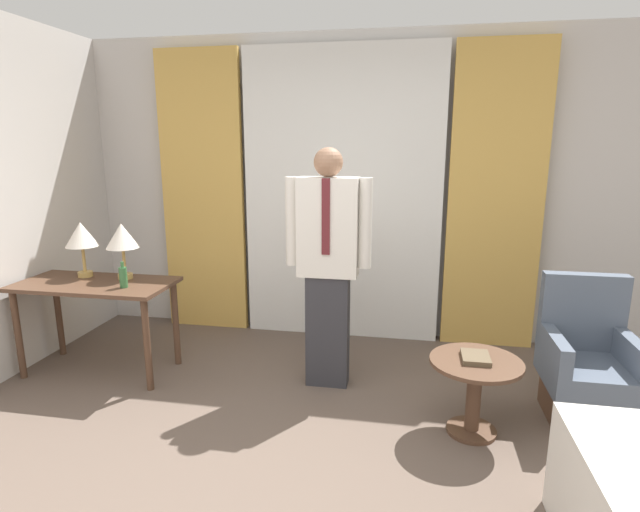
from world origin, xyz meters
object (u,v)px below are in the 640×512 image
Objects in this scene: desk at (96,296)px; table_lamp_right at (122,238)px; table_lamp_left at (81,236)px; book at (476,357)px; side_table at (475,383)px; bottle_near_edge at (123,277)px; person at (328,260)px; armchair at (586,370)px.

table_lamp_right reaches higher than desk.
book is (2.94, -0.51, -0.55)m from table_lamp_left.
side_table is at bearing -64.17° from book.
bottle_near_edge is (0.30, -0.08, 0.19)m from desk.
table_lamp_left is at bearing 180.00° from table_lamp_right.
person is (1.96, -0.03, -0.10)m from table_lamp_left.
desk is 2.81m from side_table.
table_lamp_right is 0.25× the size of person.
table_lamp_left is 2.26× the size of bottle_near_edge.
desk is at bearing -176.34° from person.
person is 3.12× the size of side_table.
bottle_near_edge is at bearing -179.68° from armchair.
bottle_near_edge is at bearing -172.38° from person.
table_lamp_right is at bearing 179.06° from person.
desk is 6.08× the size of bottle_near_edge.
desk is at bearing -141.00° from table_lamp_right.
bottle_near_edge reaches higher than side_table.
bottle_near_edge is at bearing -15.82° from desk.
desk is 0.49m from table_lamp_left.
desk reaches higher than side_table.
table_lamp_left is 1.96m from person.
armchair is (3.33, -0.21, -0.72)m from table_lamp_right.
table_lamp_right reaches higher than bottle_near_edge.
armchair is 4.51× the size of book.
desk is at bearing 178.91° from armchair.
table_lamp_left is 2.13× the size of book.
desk reaches higher than book.
book is (-0.73, -0.30, 0.16)m from armchair.
side_table is at bearing -11.19° from table_lamp_right.
bottle_near_edge is at bearing 173.34° from side_table.
armchair is at bearing -1.09° from desk.
armchair is (3.21, 0.02, -0.47)m from bottle_near_edge.
side_table is (0.99, -0.49, -0.62)m from person.
person reaches higher than bottle_near_edge.
bottle_near_edge is 2.51m from book.
table_lamp_right is at bearing 168.81° from side_table.
table_lamp_left is 1.00× the size of table_lamp_right.
table_lamp_left is (-0.17, 0.14, 0.43)m from desk.
book is at bearing -7.50° from desk.
table_lamp_left reaches higher than side_table.
bottle_near_edge is (0.47, -0.23, -0.25)m from table_lamp_left.
armchair is at bearing 22.14° from book.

